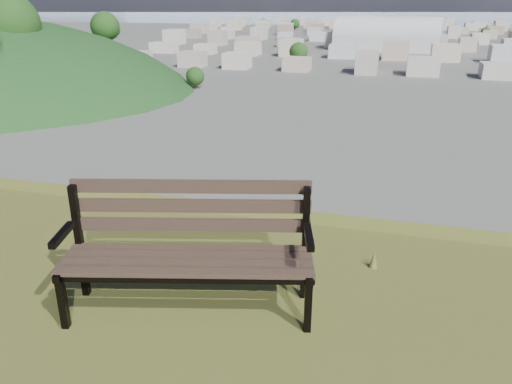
% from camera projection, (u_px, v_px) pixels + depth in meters
% --- Properties ---
extents(park_bench, '(2.05, 1.09, 1.02)m').
position_uv_depth(park_bench, '(189.00, 242.00, 3.97)').
color(park_bench, '#433226').
rests_on(park_bench, hilltop_mesa).
extents(arena, '(58.53, 30.15, 23.70)m').
position_uv_depth(arena, '(387.00, 40.00, 274.39)').
color(arena, silver).
rests_on(arena, ground).
extents(city_blocks, '(395.00, 361.00, 7.00)m').
position_uv_depth(city_blocks, '(398.00, 33.00, 364.19)').
color(city_blocks, beige).
rests_on(city_blocks, ground).
extents(city_trees, '(406.52, 387.20, 9.98)m').
position_uv_depth(city_trees, '(352.00, 37.00, 302.62)').
color(city_trees, '#36241B').
rests_on(city_trees, ground).
extents(bay_water, '(2400.00, 700.00, 0.12)m').
position_uv_depth(bay_water, '(402.00, 15.00, 819.05)').
color(bay_water, '#95ACBE').
rests_on(bay_water, ground).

